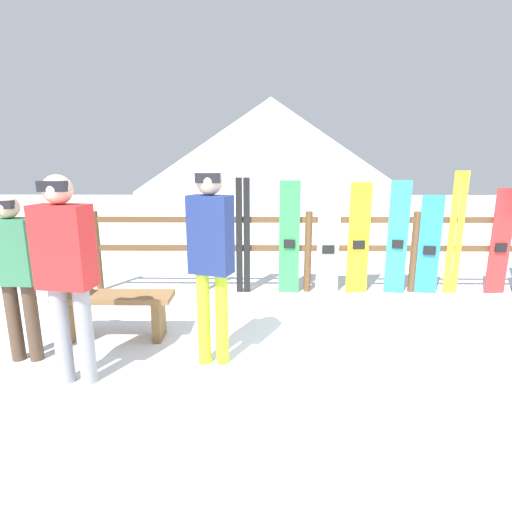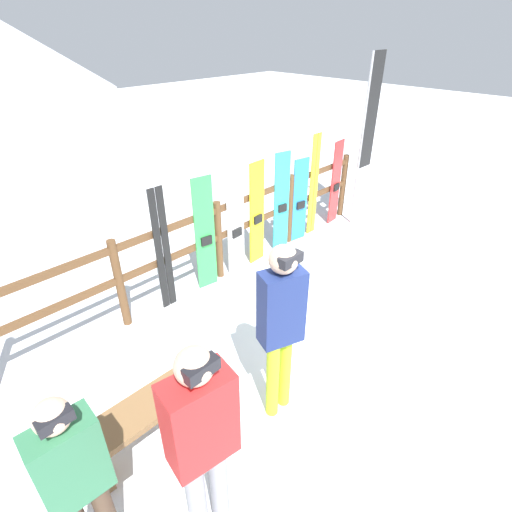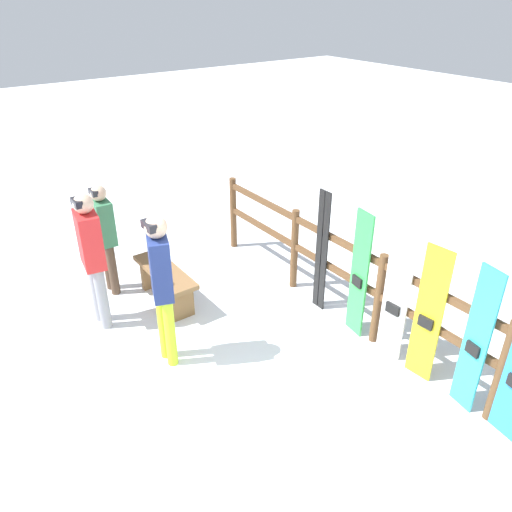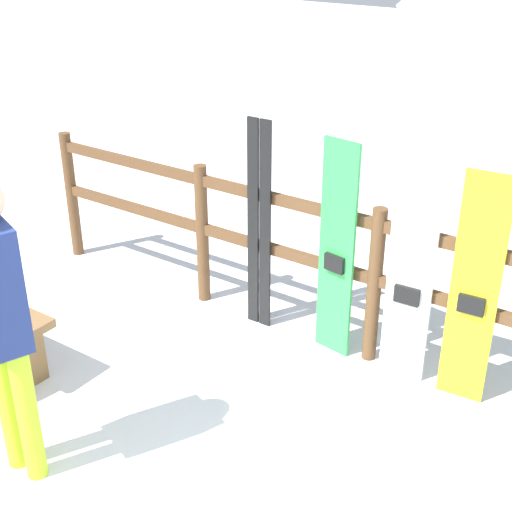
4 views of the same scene
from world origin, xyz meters
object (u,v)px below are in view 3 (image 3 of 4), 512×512
Objects in this scene: snowboard_white at (395,303)px; person_navy at (161,279)px; snowboard_cyan at (476,342)px; snowboard_green at (359,275)px; bench at (165,279)px; person_red at (92,252)px; person_plaid_green at (105,232)px; snowboard_yellow at (428,316)px; ski_pair_black at (322,252)px.

person_navy is at bearing -123.57° from snowboard_white.
snowboard_white is 0.89× the size of snowboard_cyan.
bench is at bearing -140.90° from snowboard_green.
person_red is 1.12× the size of person_plaid_green.
person_navy is 2.75m from snowboard_yellow.
snowboard_green is at bearing -0.30° from ski_pair_black.
person_red is 3.78m from snowboard_yellow.
person_red is at bearing -118.19° from ski_pair_black.
snowboard_cyan is at bearing -0.09° from ski_pair_black.
bench is 0.75× the size of snowboard_green.
snowboard_yellow is at bearing 39.78° from person_red.
ski_pair_black is at bearing 46.32° from person_plaid_green.
person_plaid_green is 0.97× the size of snowboard_green.
snowboard_green is 1.49m from snowboard_cyan.
snowboard_yellow is at bearing 29.80° from person_plaid_green.
ski_pair_black is at bearing 179.88° from snowboard_yellow.
snowboard_green is at bearing 39.10° from bench.
snowboard_white is at bearing 56.43° from person_navy.
person_red reaches higher than person_plaid_green.
bench is 2.49m from snowboard_green.
snowboard_yellow is 0.53m from snowboard_cyan.
person_red is 3.10m from snowboard_green.
bench is 0.75× the size of snowboard_cyan.
bench is 1.39m from person_navy.
snowboard_white is (1.18, -0.00, -0.11)m from ski_pair_black.
ski_pair_black is 1.02× the size of snowboard_green.
person_navy is at bearing -130.89° from snowboard_yellow.
snowboard_cyan is at bearing 35.11° from person_red.
snowboard_cyan is (3.43, 2.41, -0.22)m from person_red.
snowboard_cyan is at bearing 24.49° from bench.
person_navy is 1.76m from person_plaid_green.
person_plaid_green is at bearing -141.85° from snowboard_green.
bench is at bearing 35.32° from person_plaid_green.
snowboard_green reaches higher than snowboard_cyan.
person_plaid_green is at bearing 178.75° from person_navy.
ski_pair_black is 0.64m from snowboard_green.
snowboard_cyan is at bearing -0.00° from snowboard_green.
snowboard_cyan is (0.95, 0.00, 0.09)m from snowboard_white.
snowboard_white reaches higher than bench.
ski_pair_black is (1.94, 2.03, -0.09)m from person_plaid_green.
person_navy is 1.15× the size of person_plaid_green.
person_red is at bearing -140.22° from snowboard_yellow.
person_red is 4.20m from snowboard_cyan.
snowboard_cyan reaches higher than snowboard_yellow.
ski_pair_black is 1.19m from snowboard_white.
person_navy is at bearing -25.76° from bench.
person_navy is 3.12m from snowboard_cyan.
snowboard_cyan is (2.14, -0.00, -0.02)m from ski_pair_black.
person_navy is 1.12× the size of snowboard_green.
person_plaid_green is at bearing 149.34° from person_red.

